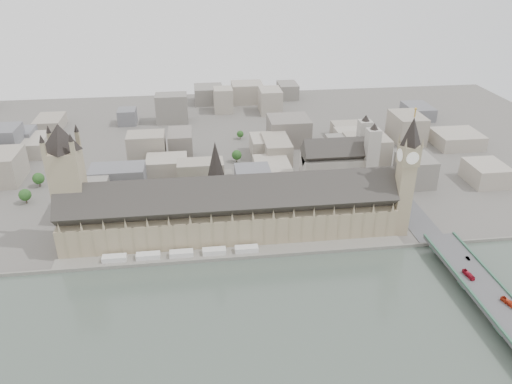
{
  "coord_description": "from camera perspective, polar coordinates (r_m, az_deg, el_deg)",
  "views": [
    {
      "loc": [
        -23.52,
        -329.56,
        217.46
      ],
      "look_at": [
        22.96,
        36.97,
        30.5
      ],
      "focal_mm": 35.0,
      "sensor_mm": 36.0,
      "label": 1
    }
  ],
  "objects": [
    {
      "name": "terrace_tents",
      "position": [
        387.14,
        -8.52,
        -6.96
      ],
      "size": [
        118.0,
        7.0,
        4.0
      ],
      "color": "silver",
      "rests_on": "river_terrace"
    },
    {
      "name": "river_terrace",
      "position": [
        388.75,
        -2.55,
        -7.03
      ],
      "size": [
        270.0,
        15.0,
        2.0
      ],
      "primitive_type": "cube",
      "color": "slate",
      "rests_on": "ground"
    },
    {
      "name": "westminster_abbey",
      "position": [
        485.11,
        9.5,
        3.09
      ],
      "size": [
        68.0,
        36.0,
        64.0
      ],
      "color": "gray",
      "rests_on": "ground"
    },
    {
      "name": "red_bus_north",
      "position": [
        377.22,
        23.11,
        -8.68
      ],
      "size": [
        3.96,
        11.43,
        3.12
      ],
      "primitive_type": "imported",
      "rotation": [
        0.0,
        0.0,
        0.12
      ],
      "color": "maroon",
      "rests_on": "westminster_bridge"
    },
    {
      "name": "elizabeth_tower",
      "position": [
        406.73,
        16.85,
        2.56
      ],
      "size": [
        17.0,
        17.0,
        107.5
      ],
      "color": "gray",
      "rests_on": "ground"
    },
    {
      "name": "city_skyline_inland",
      "position": [
        608.32,
        -4.66,
        7.71
      ],
      "size": [
        720.0,
        360.0,
        38.0
      ],
      "primitive_type": null,
      "color": "gray",
      "rests_on": "ground"
    },
    {
      "name": "car_silver",
      "position": [
        396.56,
        23.07,
        -6.98
      ],
      "size": [
        1.73,
        4.45,
        1.45
      ],
      "primitive_type": "imported",
      "rotation": [
        0.0,
        0.0,
        0.05
      ],
      "color": "gray",
      "rests_on": "westminster_bridge"
    },
    {
      "name": "embankment_wall",
      "position": [
        382.28,
        -2.46,
        -7.59
      ],
      "size": [
        600.0,
        1.5,
        3.0
      ],
      "primitive_type": "cube",
      "color": "slate",
      "rests_on": "ground"
    },
    {
      "name": "park_trees",
      "position": [
        442.74,
        -4.61,
        -1.56
      ],
      "size": [
        110.0,
        30.0,
        15.0
      ],
      "primitive_type": null,
      "color": "#174117",
      "rests_on": "ground"
    },
    {
      "name": "victoria_tower",
      "position": [
        403.04,
        -20.7,
        1.26
      ],
      "size": [
        30.0,
        30.0,
        100.0
      ],
      "color": "gray",
      "rests_on": "ground"
    },
    {
      "name": "central_tower",
      "position": [
        389.94,
        -4.61,
        2.6
      ],
      "size": [
        13.0,
        13.0,
        48.0
      ],
      "color": "gray",
      "rests_on": "ground"
    },
    {
      "name": "palace_of_westminster",
      "position": [
        400.58,
        -2.95,
        -2.29
      ],
      "size": [
        265.0,
        40.73,
        55.44
      ],
      "color": "gray",
      "rests_on": "ground"
    },
    {
      "name": "ground",
      "position": [
        395.54,
        -2.64,
        -6.54
      ],
      "size": [
        900.0,
        900.0,
        0.0
      ],
      "primitive_type": "plane",
      "color": "#595651",
      "rests_on": "ground"
    },
    {
      "name": "red_bus_south",
      "position": [
        361.86,
        26.92,
        -11.2
      ],
      "size": [
        5.82,
        11.58,
        3.15
      ],
      "primitive_type": "imported",
      "rotation": [
        0.0,
        0.0,
        0.3
      ],
      "color": "red",
      "rests_on": "westminster_bridge"
    },
    {
      "name": "westminster_bridge",
      "position": [
        371.61,
        24.89,
        -10.94
      ],
      "size": [
        25.0,
        325.0,
        10.25
      ],
      "primitive_type": "cube",
      "color": "#474749",
      "rests_on": "ground"
    }
  ]
}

